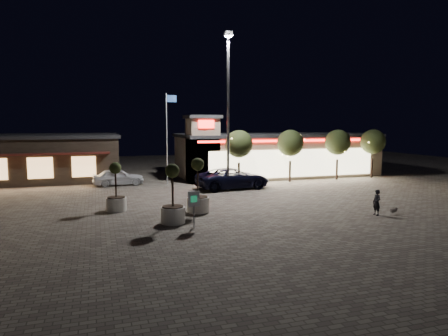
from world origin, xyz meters
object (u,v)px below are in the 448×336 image
object	(u,v)px
pedestrian	(377,202)
planter_left	(116,196)
planter_mid	(173,205)
valet_sign	(194,202)
white_sedan	(118,177)
pickup_truck	(233,178)

from	to	relation	value
pedestrian	planter_left	bearing A→B (deg)	-114.79
planter_mid	valet_sign	world-z (taller)	planter_mid
white_sedan	planter_mid	distance (m)	14.67
pedestrian	planter_left	xyz separation A→B (m)	(-14.49, 5.90, 0.17)
pickup_truck	planter_left	world-z (taller)	planter_left
pedestrian	planter_mid	world-z (taller)	planter_mid
planter_mid	white_sedan	bearing A→B (deg)	98.16
valet_sign	planter_left	bearing A→B (deg)	124.47
planter_left	valet_sign	bearing A→B (deg)	-55.53
white_sedan	pickup_truck	bearing A→B (deg)	-121.79
white_sedan	pedestrian	world-z (taller)	pedestrian
pickup_truck	planter_mid	bearing A→B (deg)	139.50
planter_mid	valet_sign	bearing A→B (deg)	-54.44
white_sedan	planter_mid	bearing A→B (deg)	-176.04
pickup_truck	valet_sign	size ratio (longest dim) A/B	3.23
white_sedan	planter_mid	world-z (taller)	planter_mid
planter_left	planter_mid	xyz separation A→B (m)	(2.76, -4.07, 0.07)
planter_left	planter_mid	size ratio (longest dim) A/B	0.93
pedestrian	valet_sign	xyz separation A→B (m)	(-10.86, 0.61, 0.57)
pickup_truck	planter_left	bearing A→B (deg)	115.34
pickup_truck	planter_mid	size ratio (longest dim) A/B	1.90
pedestrian	planter_left	distance (m)	15.65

